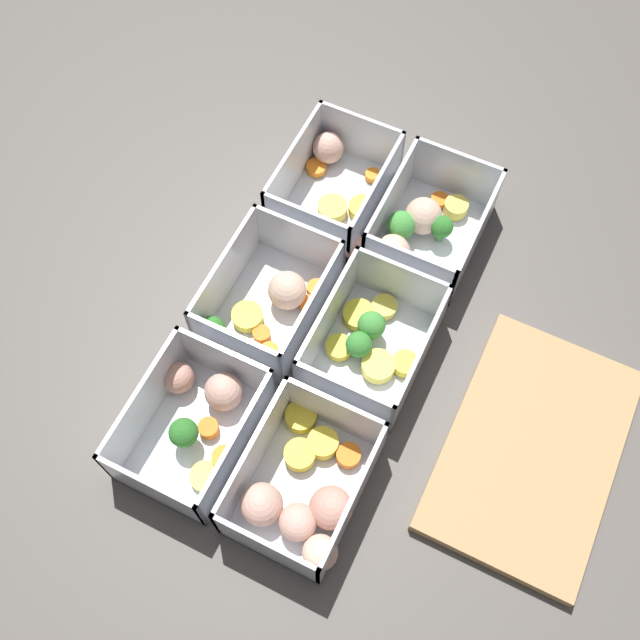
{
  "coord_description": "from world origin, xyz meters",
  "views": [
    {
      "loc": [
        0.36,
        0.17,
        0.82
      ],
      "look_at": [
        0.0,
        0.0,
        0.03
      ],
      "focal_mm": 42.0,
      "sensor_mm": 36.0,
      "label": 1
    }
  ],
  "objects_px": {
    "container_near_center": "(269,300)",
    "container_far_left": "(423,226)",
    "container_near_right": "(197,418)",
    "container_far_right": "(303,493)",
    "container_far_center": "(371,341)",
    "container_near_left": "(335,192)"
  },
  "relations": [
    {
      "from": "container_near_left",
      "to": "container_far_right",
      "type": "height_order",
      "value": "same"
    },
    {
      "from": "container_far_left",
      "to": "container_far_center",
      "type": "height_order",
      "value": "same"
    },
    {
      "from": "container_near_left",
      "to": "container_near_right",
      "type": "xyz_separation_m",
      "value": [
        0.35,
        -0.01,
        0.0
      ]
    },
    {
      "from": "container_far_left",
      "to": "container_far_right",
      "type": "xyz_separation_m",
      "value": [
        0.37,
        0.01,
        -0.0
      ]
    },
    {
      "from": "container_far_left",
      "to": "container_far_right",
      "type": "height_order",
      "value": "same"
    },
    {
      "from": "container_near_right",
      "to": "container_far_left",
      "type": "relative_size",
      "value": 0.98
    },
    {
      "from": "container_near_left",
      "to": "container_far_left",
      "type": "relative_size",
      "value": 1.07
    },
    {
      "from": "container_far_center",
      "to": "container_far_right",
      "type": "height_order",
      "value": "same"
    },
    {
      "from": "container_near_right",
      "to": "container_far_center",
      "type": "relative_size",
      "value": 1.0
    },
    {
      "from": "container_near_right",
      "to": "container_far_left",
      "type": "bearing_deg",
      "value": 159.57
    },
    {
      "from": "container_near_center",
      "to": "container_far_left",
      "type": "distance_m",
      "value": 0.22
    },
    {
      "from": "container_far_left",
      "to": "container_far_center",
      "type": "xyz_separation_m",
      "value": [
        0.17,
        0.01,
        -0.0
      ]
    },
    {
      "from": "container_far_right",
      "to": "container_far_center",
      "type": "bearing_deg",
      "value": -177.79
    },
    {
      "from": "container_near_left",
      "to": "container_near_right",
      "type": "bearing_deg",
      "value": -0.95
    },
    {
      "from": "container_near_left",
      "to": "container_far_right",
      "type": "relative_size",
      "value": 1.02
    },
    {
      "from": "container_near_center",
      "to": "container_far_center",
      "type": "xyz_separation_m",
      "value": [
        -0.0,
        0.13,
        -0.0
      ]
    },
    {
      "from": "container_near_left",
      "to": "container_far_right",
      "type": "bearing_deg",
      "value": 20.43
    },
    {
      "from": "container_near_left",
      "to": "container_near_right",
      "type": "height_order",
      "value": "same"
    },
    {
      "from": "container_near_center",
      "to": "container_far_center",
      "type": "height_order",
      "value": "same"
    },
    {
      "from": "container_near_left",
      "to": "container_far_center",
      "type": "height_order",
      "value": "same"
    },
    {
      "from": "container_far_left",
      "to": "container_far_center",
      "type": "relative_size",
      "value": 1.02
    },
    {
      "from": "container_near_right",
      "to": "container_far_right",
      "type": "bearing_deg",
      "value": 81.14
    }
  ]
}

